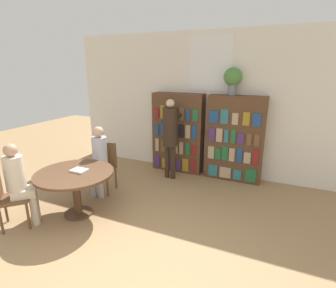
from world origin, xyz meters
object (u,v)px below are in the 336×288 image
object	(u,v)px
bookshelf_right	(235,139)
chair_left_side	(105,164)
seated_reader_left	(99,157)
librarian_standing	(170,131)
bookshelf_left	(178,133)
chair_near_camera	(7,195)
seated_reader_right	(19,180)
flower_vase	(233,78)
reading_table	(75,179)

from	to	relation	value
bookshelf_right	chair_left_side	size ratio (longest dim) A/B	1.92
seated_reader_left	librarian_standing	xyz separation A→B (m)	(0.88, 1.19, 0.30)
bookshelf_left	chair_near_camera	bearing A→B (deg)	-114.18
bookshelf_left	seated_reader_right	bearing A→B (deg)	-113.06
chair_near_camera	chair_left_side	bearing A→B (deg)	117.00
flower_vase	seated_reader_right	world-z (taller)	flower_vase
seated_reader_left	bookshelf_right	bearing A→B (deg)	-150.34
chair_left_side	bookshelf_right	bearing A→B (deg)	-153.75
flower_vase	chair_near_camera	world-z (taller)	flower_vase
bookshelf_right	flower_vase	size ratio (longest dim) A/B	3.30
librarian_standing	bookshelf_right	bearing A→B (deg)	22.38
librarian_standing	seated_reader_left	bearing A→B (deg)	-126.62
bookshelf_right	seated_reader_left	size ratio (longest dim) A/B	1.37
seated_reader_left	seated_reader_right	world-z (taller)	seated_reader_left
bookshelf_left	bookshelf_right	world-z (taller)	same
chair_left_side	seated_reader_left	world-z (taller)	seated_reader_left
seated_reader_right	librarian_standing	xyz separation A→B (m)	(1.30, 2.47, 0.30)
bookshelf_right	flower_vase	xyz separation A→B (m)	(-0.12, 0.00, 1.20)
seated_reader_left	librarian_standing	bearing A→B (deg)	-135.79
chair_left_side	seated_reader_right	xyz separation A→B (m)	(-0.38, -1.45, 0.21)
reading_table	seated_reader_right	world-z (taller)	seated_reader_right
bookshelf_left	seated_reader_right	xyz separation A→B (m)	(-1.26, -2.97, -0.15)
librarian_standing	chair_left_side	bearing A→B (deg)	-132.03
bookshelf_left	seated_reader_right	world-z (taller)	bookshelf_left
chair_near_camera	seated_reader_left	world-z (taller)	seated_reader_left
reading_table	chair_near_camera	world-z (taller)	chair_near_camera
chair_near_camera	librarian_standing	size ratio (longest dim) A/B	0.54
seated_reader_left	librarian_standing	world-z (taller)	librarian_standing
flower_vase	reading_table	world-z (taller)	flower_vase
bookshelf_right	seated_reader_right	size ratio (longest dim) A/B	1.38
bookshelf_left	reading_table	world-z (taller)	bookshelf_left
seated_reader_right	flower_vase	bearing A→B (deg)	96.06
seated_reader_left	seated_reader_right	xyz separation A→B (m)	(-0.41, -1.28, -0.01)
flower_vase	chair_near_camera	xyz separation A→B (m)	(-2.52, -3.10, -1.56)
bookshelf_left	reading_table	distance (m)	2.56
seated_reader_left	flower_vase	bearing A→B (deg)	-148.55
chair_near_camera	flower_vase	bearing A→B (deg)	95.79
seated_reader_left	librarian_standing	size ratio (longest dim) A/B	0.76
bookshelf_right	chair_near_camera	world-z (taller)	bookshelf_right
bookshelf_right	librarian_standing	world-z (taller)	bookshelf_right
bookshelf_left	seated_reader_left	xyz separation A→B (m)	(-0.85, -1.69, -0.14)
bookshelf_left	flower_vase	world-z (taller)	flower_vase
bookshelf_right	librarian_standing	size ratio (longest dim) A/B	1.04
bookshelf_right	seated_reader_right	xyz separation A→B (m)	(-2.51, -2.97, -0.15)
chair_near_camera	seated_reader_left	size ratio (longest dim) A/B	0.72
bookshelf_right	chair_left_side	world-z (taller)	bookshelf_right
flower_vase	seated_reader_right	size ratio (longest dim) A/B	0.42
chair_near_camera	librarian_standing	xyz separation A→B (m)	(1.42, 2.59, 0.51)
flower_vase	chair_near_camera	bearing A→B (deg)	-129.05
reading_table	bookshelf_left	bearing A→B (deg)	73.24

